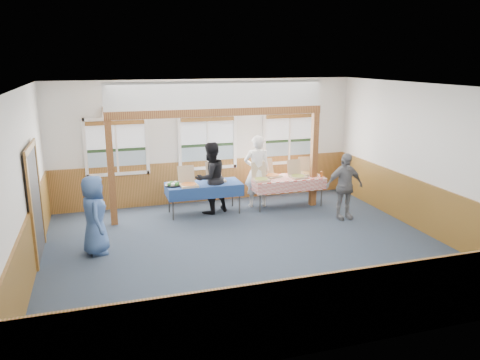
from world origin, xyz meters
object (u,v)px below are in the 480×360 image
object	(u,v)px
table_right	(287,179)
table_left	(204,186)
woman_white	(257,171)
woman_black	(211,178)
person_grey	(344,186)
man_blue	(94,215)

from	to	relation	value
table_right	table_left	bearing A→B (deg)	-156.65
table_right	woman_white	bearing A→B (deg)	-170.10
woman_black	person_grey	size ratio (longest dim) A/B	1.11
table_right	woman_white	xyz separation A→B (m)	(-0.75, 0.19, 0.22)
table_right	woman_black	xyz separation A→B (m)	(-2.00, 0.03, 0.18)
table_right	man_blue	size ratio (longest dim) A/B	1.30
woman_black	woman_white	bearing A→B (deg)	163.66
person_grey	man_blue	bearing A→B (deg)	-174.60
table_left	man_blue	bearing A→B (deg)	-151.20
table_left	man_blue	world-z (taller)	man_blue
table_right	man_blue	bearing A→B (deg)	-135.47
woman_white	woman_black	world-z (taller)	woman_white
table_right	woman_black	size ratio (longest dim) A/B	1.15
woman_white	man_blue	xyz separation A→B (m)	(-3.98, -1.93, -0.14)
table_left	woman_black	bearing A→B (deg)	-7.48
table_left	man_blue	xyz separation A→B (m)	(-2.56, -1.78, 0.08)
table_right	person_grey	distance (m)	1.60
woman_white	person_grey	size ratio (longest dim) A/B	1.17
table_left	woman_white	xyz separation A→B (m)	(1.43, 0.16, 0.22)
table_right	person_grey	world-z (taller)	person_grey
table_right	person_grey	bearing A→B (deg)	-31.38
person_grey	woman_white	bearing A→B (deg)	138.58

